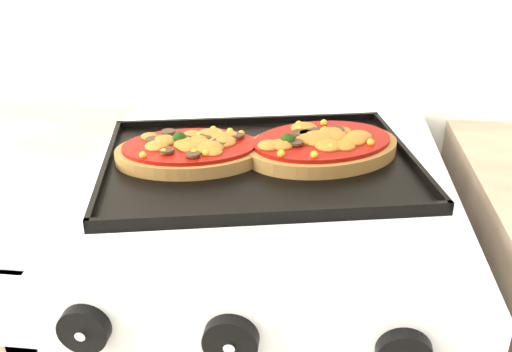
# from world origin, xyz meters

# --- Properties ---
(control_panel) EXTENTS (0.60, 0.02, 0.09)m
(control_panel) POSITION_xyz_m (-0.04, 1.39, 0.85)
(control_panel) COLOR silver
(control_panel) RESTS_ON stove
(knob_left) EXTENTS (0.06, 0.02, 0.06)m
(knob_left) POSITION_xyz_m (-0.22, 1.37, 0.85)
(knob_left) COLOR black
(knob_left) RESTS_ON control_panel
(knob_center) EXTENTS (0.06, 0.02, 0.06)m
(knob_center) POSITION_xyz_m (-0.04, 1.37, 0.85)
(knob_center) COLOR black
(knob_center) RESTS_ON control_panel
(baking_tray) EXTENTS (0.56, 0.46, 0.02)m
(baking_tray) POSITION_xyz_m (-0.05, 1.71, 0.92)
(baking_tray) COLOR black
(baking_tray) RESTS_ON stove
(pizza_left) EXTENTS (0.27, 0.21, 0.04)m
(pizza_left) POSITION_xyz_m (-0.16, 1.71, 0.94)
(pizza_left) COLOR olive
(pizza_left) RESTS_ON baking_tray
(pizza_right) EXTENTS (0.31, 0.27, 0.04)m
(pizza_right) POSITION_xyz_m (0.05, 1.75, 0.94)
(pizza_right) COLOR olive
(pizza_right) RESTS_ON baking_tray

